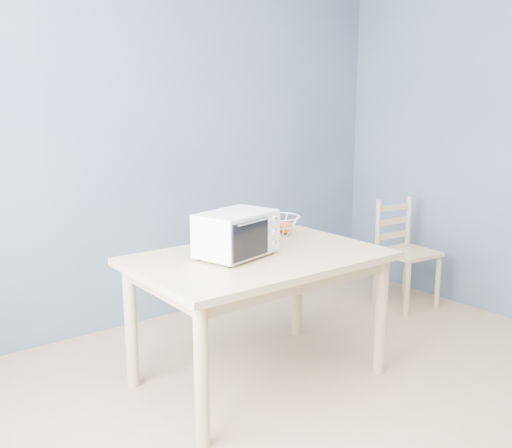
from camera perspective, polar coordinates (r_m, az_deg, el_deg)
room at (r=2.44m, az=16.67°, el=4.89°), size 4.01×4.51×2.61m
dining_table at (r=3.21m, az=0.32°, el=-4.85°), size 1.40×0.90×0.75m
toaster_oven at (r=3.10m, az=-2.18°, el=-1.00°), size 0.49×0.41×0.25m
fruit_basket at (r=3.64m, az=2.22°, el=-0.14°), size 0.35×0.35×0.13m
dining_chair at (r=4.65m, az=14.58°, el=-2.90°), size 0.43×0.43×0.84m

